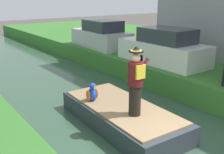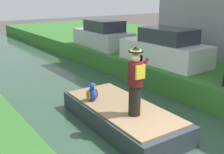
{
  "view_description": "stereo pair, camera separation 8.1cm",
  "coord_description": "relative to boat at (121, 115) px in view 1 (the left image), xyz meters",
  "views": [
    {
      "loc": [
        -4.54,
        -3.8,
        3.77
      ],
      "look_at": [
        -0.3,
        1.92,
        1.61
      ],
      "focal_mm": 43.3,
      "sensor_mm": 36.0,
      "label": 1
    },
    {
      "loc": [
        -4.48,
        -3.85,
        3.77
      ],
      "look_at": [
        -0.3,
        1.92,
        1.61
      ],
      "focal_mm": 43.3,
      "sensor_mm": 36.0,
      "label": 2
    }
  ],
  "objects": [
    {
      "name": "parrot_plush",
      "position": [
        -0.48,
        0.81,
        0.55
      ],
      "size": [
        0.36,
        0.35,
        0.57
      ],
      "color": "blue",
      "rests_on": "boat"
    },
    {
      "name": "parked_car_white",
      "position": [
        3.99,
        2.17,
        1.2
      ],
      "size": [
        1.72,
        4.01,
        1.5
      ],
      "color": "white",
      "rests_on": "grass_bank_far"
    },
    {
      "name": "parked_car_silver",
      "position": [
        3.99,
        6.89,
        1.2
      ],
      "size": [
        1.9,
        4.08,
        1.5
      ],
      "color": "#B7B7BC",
      "rests_on": "grass_bank_far"
    },
    {
      "name": "canal_water",
      "position": [
        0.0,
        -1.86,
        -0.35
      ],
      "size": [
        5.52,
        48.0,
        0.1
      ],
      "primitive_type": "cube",
      "color": "#33513D",
      "rests_on": "ground"
    },
    {
      "name": "boat",
      "position": [
        0.0,
        0.0,
        0.0
      ],
      "size": [
        1.99,
        4.28,
        0.61
      ],
      "color": "#333842",
      "rests_on": "canal_water"
    },
    {
      "name": "person_pirate",
      "position": [
        -0.11,
        -0.71,
        1.23
      ],
      "size": [
        0.61,
        0.42,
        1.85
      ],
      "rotation": [
        0.0,
        0.0,
        0.17
      ],
      "color": "black",
      "rests_on": "boat"
    }
  ]
}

